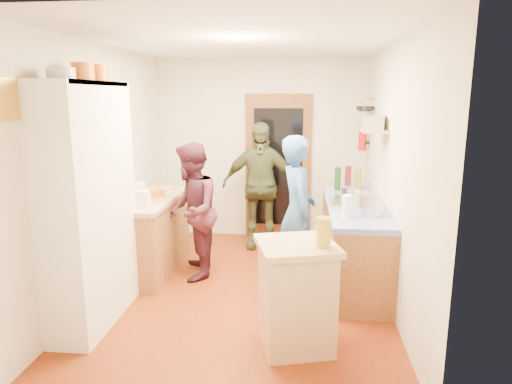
% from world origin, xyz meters
% --- Properties ---
extents(floor, '(3.00, 4.00, 0.02)m').
position_xyz_m(floor, '(0.00, 0.00, -0.01)').
color(floor, maroon).
rests_on(floor, ground).
extents(ceiling, '(3.00, 4.00, 0.02)m').
position_xyz_m(ceiling, '(0.00, 0.00, 2.61)').
color(ceiling, silver).
rests_on(ceiling, ground).
extents(wall_back, '(3.00, 0.02, 2.60)m').
position_xyz_m(wall_back, '(0.00, 2.01, 1.30)').
color(wall_back, silver).
rests_on(wall_back, ground).
extents(wall_front, '(3.00, 0.02, 2.60)m').
position_xyz_m(wall_front, '(0.00, -2.01, 1.30)').
color(wall_front, silver).
rests_on(wall_front, ground).
extents(wall_left, '(0.02, 4.00, 2.60)m').
position_xyz_m(wall_left, '(-1.51, 0.00, 1.30)').
color(wall_left, silver).
rests_on(wall_left, ground).
extents(wall_right, '(0.02, 4.00, 2.60)m').
position_xyz_m(wall_right, '(1.51, 0.00, 1.30)').
color(wall_right, silver).
rests_on(wall_right, ground).
extents(door_frame, '(0.95, 0.06, 2.10)m').
position_xyz_m(door_frame, '(0.25, 1.97, 1.05)').
color(door_frame, brown).
rests_on(door_frame, ground).
extents(door_glass, '(0.70, 0.02, 1.70)m').
position_xyz_m(door_glass, '(0.25, 1.94, 1.05)').
color(door_glass, black).
rests_on(door_glass, door_frame).
extents(hutch_body, '(0.40, 1.20, 2.20)m').
position_xyz_m(hutch_body, '(-1.30, -0.80, 1.10)').
color(hutch_body, white).
rests_on(hutch_body, ground).
extents(hutch_top_shelf, '(0.40, 1.14, 0.04)m').
position_xyz_m(hutch_top_shelf, '(-1.30, -0.80, 2.18)').
color(hutch_top_shelf, white).
rests_on(hutch_top_shelf, hutch_body).
extents(plate_stack, '(0.22, 0.22, 0.09)m').
position_xyz_m(plate_stack, '(-1.30, -1.10, 2.25)').
color(plate_stack, white).
rests_on(plate_stack, hutch_top_shelf).
extents(orange_pot_a, '(0.19, 0.19, 0.15)m').
position_xyz_m(orange_pot_a, '(-1.30, -0.73, 2.28)').
color(orange_pot_a, orange).
rests_on(orange_pot_a, hutch_top_shelf).
extents(orange_pot_b, '(0.17, 0.17, 0.16)m').
position_xyz_m(orange_pot_b, '(-1.30, -0.42, 2.28)').
color(orange_pot_b, orange).
rests_on(orange_pot_b, hutch_top_shelf).
extents(left_counter_base, '(0.60, 1.40, 0.85)m').
position_xyz_m(left_counter_base, '(-1.20, 0.45, 0.42)').
color(left_counter_base, '#9F6C39').
rests_on(left_counter_base, ground).
extents(left_counter_top, '(0.64, 1.44, 0.05)m').
position_xyz_m(left_counter_top, '(-1.20, 0.45, 0.88)').
color(left_counter_top, tan).
rests_on(left_counter_top, left_counter_base).
extents(toaster, '(0.23, 0.16, 0.17)m').
position_xyz_m(toaster, '(-1.15, 0.03, 0.99)').
color(toaster, white).
rests_on(toaster, left_counter_top).
extents(kettle, '(0.21, 0.21, 0.20)m').
position_xyz_m(kettle, '(-1.25, 0.28, 1.00)').
color(kettle, white).
rests_on(kettle, left_counter_top).
extents(orange_bowl, '(0.24, 0.24, 0.09)m').
position_xyz_m(orange_bowl, '(-1.12, 0.52, 0.94)').
color(orange_bowl, orange).
rests_on(orange_bowl, left_counter_top).
extents(chopping_board, '(0.31, 0.24, 0.02)m').
position_xyz_m(chopping_board, '(-1.18, 0.95, 0.91)').
color(chopping_board, tan).
rests_on(chopping_board, left_counter_top).
extents(right_counter_base, '(0.60, 2.20, 0.84)m').
position_xyz_m(right_counter_base, '(1.20, 0.50, 0.42)').
color(right_counter_base, '#9F6C39').
rests_on(right_counter_base, ground).
extents(right_counter_top, '(0.62, 2.22, 0.06)m').
position_xyz_m(right_counter_top, '(1.20, 0.50, 0.87)').
color(right_counter_top, '#0719AC').
rests_on(right_counter_top, right_counter_base).
extents(hob, '(0.55, 0.58, 0.04)m').
position_xyz_m(hob, '(1.20, 0.36, 0.92)').
color(hob, silver).
rests_on(hob, right_counter_top).
extents(pot_on_hob, '(0.20, 0.20, 0.13)m').
position_xyz_m(pot_on_hob, '(1.15, 0.46, 1.01)').
color(pot_on_hob, silver).
rests_on(pot_on_hob, hob).
extents(bottle_a, '(0.09, 0.09, 0.30)m').
position_xyz_m(bottle_a, '(1.05, 1.12, 1.05)').
color(bottle_a, '#143F14').
rests_on(bottle_a, right_counter_top).
extents(bottle_b, '(0.10, 0.10, 0.31)m').
position_xyz_m(bottle_b, '(1.18, 1.13, 1.06)').
color(bottle_b, '#591419').
rests_on(bottle_b, right_counter_top).
extents(bottle_c, '(0.09, 0.09, 0.29)m').
position_xyz_m(bottle_c, '(1.31, 1.15, 1.04)').
color(bottle_c, olive).
rests_on(bottle_c, right_counter_top).
extents(paper_towel, '(0.12, 0.12, 0.22)m').
position_xyz_m(paper_towel, '(1.05, -0.20, 1.01)').
color(paper_towel, white).
rests_on(paper_towel, right_counter_top).
extents(mixing_bowl, '(0.30, 0.30, 0.09)m').
position_xyz_m(mixing_bowl, '(1.30, -0.09, 0.95)').
color(mixing_bowl, silver).
rests_on(mixing_bowl, right_counter_top).
extents(island_base, '(0.68, 0.68, 0.86)m').
position_xyz_m(island_base, '(0.58, -1.08, 0.43)').
color(island_base, tan).
rests_on(island_base, ground).
extents(island_top, '(0.76, 0.76, 0.05)m').
position_xyz_m(island_top, '(0.58, -1.08, 0.89)').
color(island_top, tan).
rests_on(island_top, island_base).
extents(cutting_board, '(0.41, 0.36, 0.02)m').
position_xyz_m(cutting_board, '(0.51, -1.05, 0.90)').
color(cutting_board, white).
rests_on(cutting_board, island_top).
extents(oil_jar, '(0.15, 0.15, 0.24)m').
position_xyz_m(oil_jar, '(0.78, -1.15, 1.03)').
color(oil_jar, '#AD9E2D').
rests_on(oil_jar, island_top).
extents(pan_rail, '(0.02, 0.65, 0.02)m').
position_xyz_m(pan_rail, '(1.46, 1.52, 2.05)').
color(pan_rail, silver).
rests_on(pan_rail, wall_right).
extents(pan_hang_a, '(0.18, 0.18, 0.05)m').
position_xyz_m(pan_hang_a, '(1.40, 1.35, 1.92)').
color(pan_hang_a, black).
rests_on(pan_hang_a, pan_rail).
extents(pan_hang_b, '(0.16, 0.16, 0.05)m').
position_xyz_m(pan_hang_b, '(1.40, 1.55, 1.90)').
color(pan_hang_b, black).
rests_on(pan_hang_b, pan_rail).
extents(pan_hang_c, '(0.17, 0.17, 0.05)m').
position_xyz_m(pan_hang_c, '(1.40, 1.75, 1.91)').
color(pan_hang_c, black).
rests_on(pan_hang_c, pan_rail).
extents(wall_shelf, '(0.26, 0.42, 0.03)m').
position_xyz_m(wall_shelf, '(1.37, 0.45, 1.70)').
color(wall_shelf, tan).
rests_on(wall_shelf, wall_right).
extents(radio, '(0.28, 0.34, 0.15)m').
position_xyz_m(radio, '(1.37, 0.45, 1.79)').
color(radio, silver).
rests_on(radio, wall_shelf).
extents(ext_bracket, '(0.06, 0.10, 0.04)m').
position_xyz_m(ext_bracket, '(1.47, 1.70, 1.45)').
color(ext_bracket, black).
rests_on(ext_bracket, wall_right).
extents(fire_extinguisher, '(0.11, 0.11, 0.32)m').
position_xyz_m(fire_extinguisher, '(1.41, 1.70, 1.50)').
color(fire_extinguisher, red).
rests_on(fire_extinguisher, wall_right).
extents(picture_frame, '(0.03, 0.25, 0.30)m').
position_xyz_m(picture_frame, '(-1.48, -1.55, 2.05)').
color(picture_frame, gold).
rests_on(picture_frame, wall_left).
extents(person_hob, '(0.52, 0.68, 1.67)m').
position_xyz_m(person_hob, '(0.60, 0.21, 0.83)').
color(person_hob, '#345B99').
rests_on(person_hob, ground).
extents(person_left, '(0.72, 0.86, 1.57)m').
position_xyz_m(person_left, '(-0.62, 0.35, 0.78)').
color(person_left, '#421A28').
rests_on(person_left, ground).
extents(person_back, '(1.04, 0.49, 1.74)m').
position_xyz_m(person_back, '(0.04, 1.46, 0.87)').
color(person_back, '#3B4027').
rests_on(person_back, ground).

